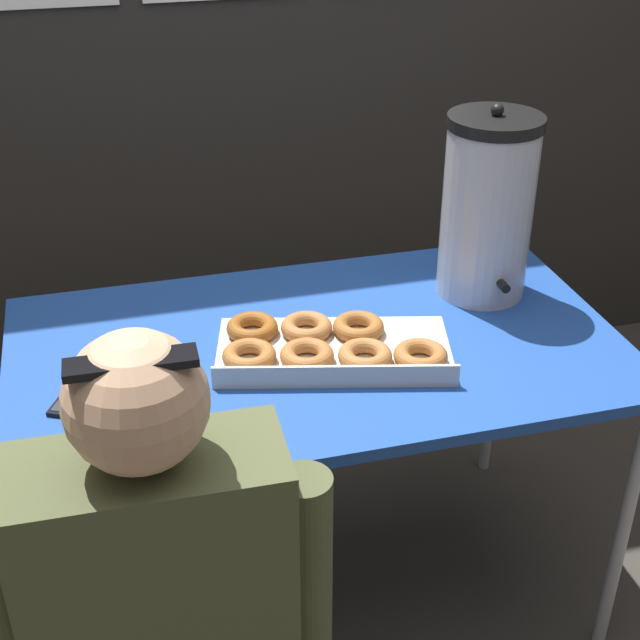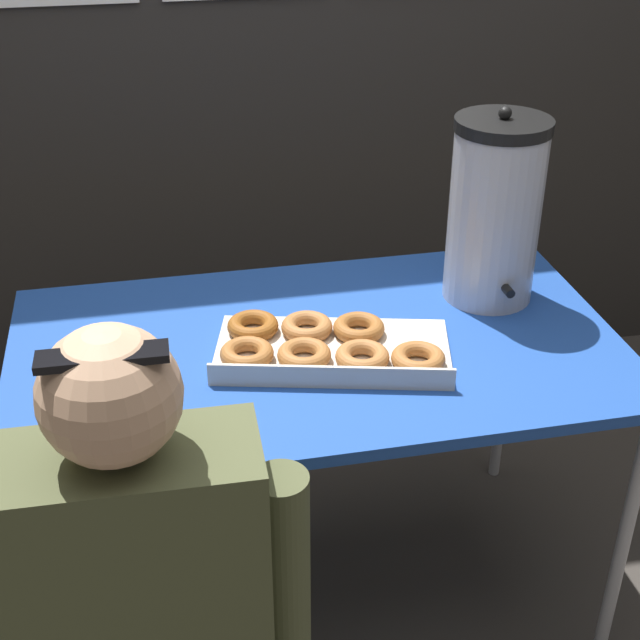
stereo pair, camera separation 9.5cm
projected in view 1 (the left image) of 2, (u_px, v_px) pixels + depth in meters
The scene contains 5 objects.
ground_plane at pixel (317, 587), 2.40m from camera, with size 12.00×12.00×0.00m, color #3D3833.
folding_table at pixel (317, 362), 2.03m from camera, with size 1.37×0.80×0.77m.
donut_box at pixel (327, 347), 1.95m from camera, with size 0.56×0.38×0.05m.
coffee_urn at pixel (487, 207), 2.12m from camera, with size 0.22×0.25×0.47m.
cell_phone at pixel (79, 396), 1.82m from camera, with size 0.13×0.16×0.01m.
Camera 1 is at (-0.43, -1.66, 1.82)m, focal length 50.00 mm.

